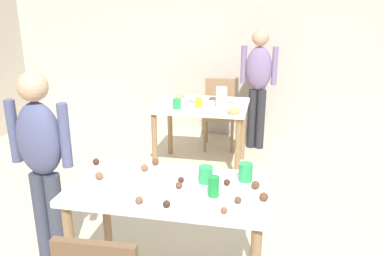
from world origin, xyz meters
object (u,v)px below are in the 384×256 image
Objects in this scene: dining_table_far at (201,113)px; person_girl_near at (42,157)px; mixing_bowl at (119,169)px; pitcher_far at (221,97)px; dining_table_near at (169,202)px; chair_far_table at (219,109)px; soda_can at (214,186)px; person_adult_far at (258,79)px.

person_girl_near reaches higher than dining_table_far.
pitcher_far is at bearing 76.37° from mixing_bowl.
dining_table_near is at bearing -4.31° from person_girl_near.
mixing_bowl is at bearing -103.63° from pitcher_far.
mixing_bowl is (0.53, 0.03, -0.05)m from person_girl_near.
dining_table_far is 0.77m from chair_far_table.
chair_far_table is at bearing 96.94° from soda_can.
dining_table_far is at bearing 69.35° from person_girl_near.
mixing_bowl is 0.93× the size of pitcher_far.
dining_table_far is at bearing 84.03° from mixing_bowl.
dining_table_near is 0.81× the size of person_adult_far.
dining_table_far is 1.93m from mixing_bowl.
dining_table_far is 2.09m from person_girl_near.
person_adult_far reaches higher than dining_table_far.
soda_can is at bearing -92.60° from person_adult_far.
dining_table_far is 0.34m from pitcher_far.
person_adult_far is at bearing 87.40° from soda_can.
dining_table_near and dining_table_far have the same top height.
dining_table_far is 0.99m from person_adult_far.
chair_far_table is at bearing 83.45° from mixing_bowl.
person_adult_far is at bearing 81.42° from dining_table_near.
person_girl_near is 6.98× the size of mixing_bowl.
person_adult_far reaches higher than dining_table_near.
dining_table_far is at bearing 102.18° from soda_can.
person_adult_far is at bearing 68.51° from pitcher_far.
person_girl_near is (-0.73, -1.95, 0.20)m from dining_table_far.
pitcher_far is at bearing 96.19° from soda_can.
soda_can is (-0.13, -2.84, -0.09)m from person_adult_far.
dining_table_near is 10.07× the size of soda_can.
person_adult_far is (0.42, 2.77, 0.26)m from dining_table_near.
chair_far_table is 2.87m from soda_can.
dining_table_far is 8.29× the size of soda_can.
dining_table_near is 6.04× the size of mixing_bowl.
person_girl_near is 11.63× the size of soda_can.
mixing_bowl is (-0.78, -2.67, -0.11)m from person_adult_far.
soda_can is (0.45, -2.08, 0.17)m from dining_table_far.
mixing_bowl is at bearing -95.97° from dining_table_far.
person_adult_far is at bearing 64.09° from person_girl_near.
pitcher_far reaches higher than chair_far_table.
mixing_bowl is at bearing -96.55° from chair_far_table.
pitcher_far is (0.24, -0.12, 0.22)m from dining_table_far.
pitcher_far is (0.07, 1.90, 0.22)m from dining_table_near.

